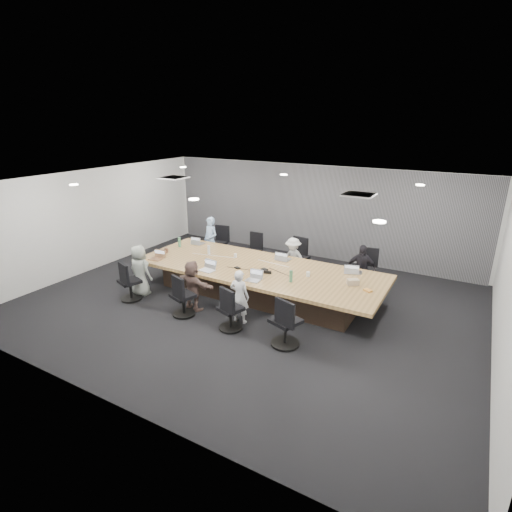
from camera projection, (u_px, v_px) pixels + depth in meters
The scene contains 39 objects.
floor at pixel (248, 303), 9.35m from camera, with size 10.00×8.00×0.00m, color black.
ceiling at pixel (247, 183), 8.43m from camera, with size 10.00×8.00×0.00m, color white.
wall_back at pixel (314, 211), 12.18m from camera, with size 10.00×2.80×0.00m, color beige.
wall_front at pixel (102, 322), 5.61m from camera, with size 10.00×2.80×0.00m, color beige.
wall_left at pixel (95, 219), 11.23m from camera, with size 8.00×2.80×0.00m, color beige.
wall_right at pixel (508, 292), 6.56m from camera, with size 8.00×2.80×0.00m, color beige.
curtain at pixel (313, 212), 12.11m from camera, with size 9.80×0.04×2.80m, color slate.
conference_table at pixel (258, 280), 9.63m from camera, with size 6.00×2.20×0.74m.
chair_0 at pixel (218, 246), 12.12m from camera, with size 0.56×0.56×0.84m, color black, non-canonical shape.
chair_1 at pixel (252, 254), 11.57m from camera, with size 0.50×0.50×0.74m, color black, non-canonical shape.
chair_2 at pixel (298, 260), 10.88m from camera, with size 0.58×0.58×0.86m, color black, non-canonical shape.
chair_3 at pixel (364, 273), 10.04m from camera, with size 0.58×0.58×0.85m, color black, non-canonical shape.
chair_4 at pixel (130, 284), 9.42m from camera, with size 0.53×0.53×0.78m, color black, non-canonical shape.
chair_5 at pixel (183, 299), 8.67m from camera, with size 0.52×0.52×0.78m, color black, non-canonical shape.
chair_6 at pixel (231, 312), 8.10m from camera, with size 0.52×0.52×0.77m, color black, non-canonical shape.
chair_7 at pixel (286, 325), 7.50m from camera, with size 0.58×0.58×0.86m, color black, non-canonical shape.
person_0 at pixel (211, 240), 11.75m from camera, with size 0.51×0.33×1.39m, color #9BBEEC.
laptop_0 at pixel (199, 243), 11.28m from camera, with size 0.31×0.21×0.02m, color #B2B2B7.
person_2 at pixel (293, 259), 10.54m from camera, with size 0.75×0.43×1.16m, color #BEBEBE.
laptop_2 at pixel (284, 259), 10.04m from camera, with size 0.34×0.23×0.02m, color #B2B2B7.
person_3 at pixel (361, 269), 9.68m from camera, with size 0.74×0.31×1.26m, color black.
laptop_3 at pixel (355, 272), 9.19m from camera, with size 0.33×0.23×0.02m, color #B2B2B7.
person_4 at pixel (140, 270), 9.62m from camera, with size 0.61×0.40×1.26m, color gray.
laptop_4 at pixel (155, 259), 10.04m from camera, with size 0.31×0.22×0.02m, color #8C6647.
person_5 at pixel (193, 285), 8.89m from camera, with size 1.07×0.34×1.16m, color brown.
laptop_5 at pixel (207, 270), 9.29m from camera, with size 0.35×0.24×0.02m, color #B2B2B7.
person_6 at pixel (239, 297), 8.32m from camera, with size 0.43×0.28×1.17m, color silver.
laptop_6 at pixel (253, 280), 8.72m from camera, with size 0.31×0.21×0.02m, color #B2B2B7.
bottle_green_left at pixel (179, 242), 10.96m from camera, with size 0.08×0.08×0.27m, color #3D7854.
bottle_green_right at pixel (291, 276), 8.63m from camera, with size 0.07×0.07×0.26m, color #3D7854.
bottle_clear at pixel (209, 250), 10.38m from camera, with size 0.07×0.07×0.23m, color silver.
cup_white_far at pixel (235, 256), 10.16m from camera, with size 0.07×0.07×0.09m, color white.
cup_white_near at pixel (308, 274), 8.95m from camera, with size 0.09×0.09×0.11m, color white.
mug_brown at pixel (166, 250), 10.53m from camera, with size 0.10×0.10×0.12m, color brown.
mic_left at pixel (237, 268), 9.43m from camera, with size 0.13×0.09×0.03m, color black.
mic_right at pixel (264, 269), 9.33m from camera, with size 0.16×0.11×0.03m, color black.
stapler at pixel (268, 272), 9.11m from camera, with size 0.18×0.04×0.07m, color black.
canvas_bag at pixel (353, 282), 8.49m from camera, with size 0.24×0.15×0.13m, color tan.
snack_packet at pixel (368, 290), 8.19m from camera, with size 0.16×0.11×0.04m, color gold.
Camera 1 is at (4.36, -7.26, 4.13)m, focal length 28.00 mm.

